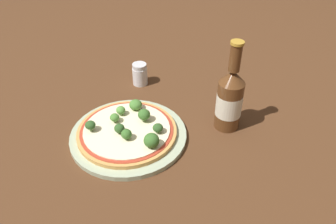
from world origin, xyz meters
TOP-DOWN VIEW (x-y plane):
  - ground_plane at (0.00, 0.00)m, footprint 3.00×3.00m
  - plate at (0.02, -0.02)m, footprint 0.27×0.27m
  - pizza at (0.01, -0.02)m, footprint 0.23×0.23m
  - broccoli_floret_0 at (-0.02, -0.00)m, footprint 0.02×0.02m
  - broccoli_floret_1 at (0.02, -0.06)m, footprint 0.02×0.02m
  - broccoli_floret_2 at (0.08, -0.07)m, footprint 0.03×0.03m
  - broccoli_floret_3 at (-0.07, -0.04)m, footprint 0.02×0.02m
  - broccoli_floret_4 at (0.05, 0.01)m, footprint 0.03×0.03m
  - broccoli_floret_5 at (0.09, -0.03)m, footprint 0.02×0.02m
  - broccoli_floret_6 at (-0.00, -0.04)m, footprint 0.02×0.02m
  - broccoli_floret_7 at (-0.01, 0.03)m, footprint 0.02×0.02m
  - broccoli_floret_8 at (0.02, 0.06)m, footprint 0.03×0.03m
  - beer_bottle at (0.24, 0.05)m, footprint 0.06×0.06m
  - pepper_shaker at (0.00, 0.21)m, footprint 0.04×0.04m

SIDE VIEW (x-z plane):
  - ground_plane at x=0.00m, z-range 0.00..0.00m
  - plate at x=0.02m, z-range 0.00..0.01m
  - pizza at x=0.01m, z-range 0.01..0.03m
  - pepper_shaker at x=0.00m, z-range 0.00..0.06m
  - broccoli_floret_7 at x=-0.01m, z-range 0.03..0.05m
  - broccoli_floret_8 at x=0.02m, z-range 0.03..0.05m
  - broccoli_floret_0 at x=-0.02m, z-range 0.03..0.05m
  - broccoli_floret_6 at x=0.00m, z-range 0.03..0.05m
  - broccoli_floret_5 at x=0.09m, z-range 0.03..0.05m
  - broccoli_floret_1 at x=0.02m, z-range 0.03..0.05m
  - broccoli_floret_2 at x=0.08m, z-range 0.03..0.06m
  - broccoli_floret_3 at x=-0.07m, z-range 0.03..0.06m
  - broccoli_floret_4 at x=0.05m, z-range 0.03..0.06m
  - beer_bottle at x=0.24m, z-range -0.03..0.19m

